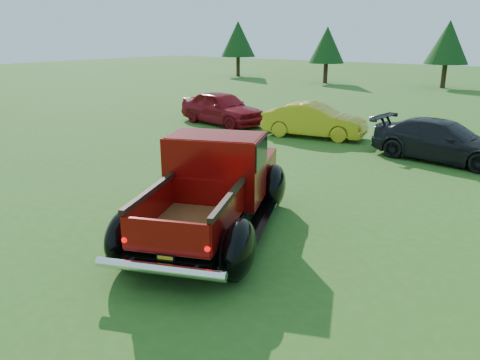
{
  "coord_description": "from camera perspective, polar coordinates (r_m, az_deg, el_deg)",
  "views": [
    {
      "loc": [
        6.38,
        -7.62,
        3.99
      ],
      "look_at": [
        0.53,
        0.2,
        0.93
      ],
      "focal_mm": 35.0,
      "sensor_mm": 36.0,
      "label": 1
    }
  ],
  "objects": [
    {
      "name": "pickup_truck",
      "position": [
        9.92,
        -2.92,
        -0.43
      ],
      "size": [
        4.17,
        5.76,
        2.01
      ],
      "rotation": [
        0.0,
        0.0,
        0.41
      ],
      "color": "black",
      "rests_on": "ground"
    },
    {
      "name": "ground",
      "position": [
        10.71,
        -2.92,
        -4.49
      ],
      "size": [
        120.0,
        120.0,
        0.0
      ],
      "primitive_type": "plane",
      "color": "#2C5A19",
      "rests_on": "ground"
    },
    {
      "name": "tree_west",
      "position": [
        40.99,
        10.56,
        15.87
      ],
      "size": [
        2.94,
        2.94,
        4.6
      ],
      "color": "#332114",
      "rests_on": "ground"
    },
    {
      "name": "show_car_yellow",
      "position": [
        19.12,
        9.04,
        7.19
      ],
      "size": [
        4.29,
        2.22,
        1.35
      ],
      "primitive_type": "imported",
      "rotation": [
        0.0,
        0.0,
        1.77
      ],
      "color": "gold",
      "rests_on": "ground"
    },
    {
      "name": "tree_mid_left",
      "position": [
        39.75,
        24.02,
        15.08
      ],
      "size": [
        3.2,
        3.2,
        5.0
      ],
      "color": "#332114",
      "rests_on": "ground"
    },
    {
      "name": "show_car_grey",
      "position": [
        16.65,
        23.47,
        4.41
      ],
      "size": [
        4.72,
        2.34,
        1.32
      ],
      "primitive_type": "imported",
      "rotation": [
        0.0,
        0.0,
        1.46
      ],
      "color": "black",
      "rests_on": "ground"
    },
    {
      "name": "tree_far_west",
      "position": [
        47.13,
        -0.24,
        16.81
      ],
      "size": [
        3.33,
        3.33,
        5.2
      ],
      "color": "#332114",
      "rests_on": "ground"
    },
    {
      "name": "show_car_red",
      "position": [
        21.7,
        -2.22,
        8.78
      ],
      "size": [
        4.62,
        2.46,
        1.5
      ],
      "primitive_type": "imported",
      "rotation": [
        0.0,
        0.0,
        1.41
      ],
      "color": "maroon",
      "rests_on": "ground"
    }
  ]
}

